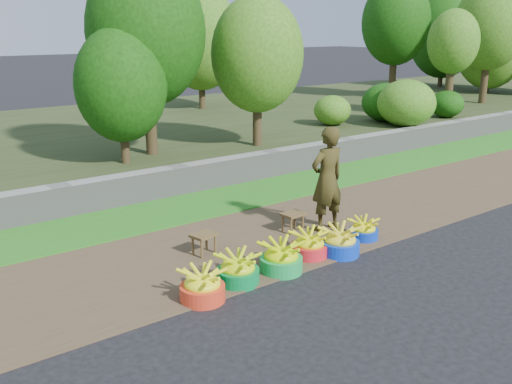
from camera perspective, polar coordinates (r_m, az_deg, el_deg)
ground_plane at (r=7.77m, az=7.48°, el=-7.13°), size 120.00×120.00×0.00m
dirt_shoulder at (r=8.63m, az=1.68°, el=-4.48°), size 80.00×2.50×0.02m
grass_verge at (r=10.18m, az=-5.35°, el=-1.21°), size 80.00×1.50×0.04m
retaining_wall at (r=10.81m, az=-7.76°, el=1.17°), size 80.00×0.35×0.55m
earth_bank at (r=15.19m, az=-16.92°, el=4.90°), size 80.00×10.00×0.50m
vegetation at (r=15.58m, az=-4.00°, el=14.97°), size 37.13×8.15×4.55m
basin_a at (r=6.70m, az=-5.39°, el=-9.38°), size 0.53×0.53×0.40m
basin_b at (r=7.08m, az=-1.83°, el=-7.80°), size 0.54×0.54×0.40m
basin_c at (r=7.41m, az=2.53°, el=-6.62°), size 0.56×0.56×0.42m
basin_d at (r=7.89m, az=5.34°, el=-5.32°), size 0.52×0.52×0.38m
basin_e at (r=8.02m, az=8.39°, el=-4.97°), size 0.55×0.55×0.41m
basin_f at (r=8.64m, az=10.69°, el=-3.76°), size 0.44×0.44×0.33m
stool_left at (r=7.92m, az=-5.24°, el=-4.58°), size 0.38×0.32×0.30m
stool_right at (r=8.76m, az=3.71°, el=-2.48°), size 0.36×0.28×0.30m
vendor_woman at (r=8.72m, az=7.12°, el=1.28°), size 0.61×0.41×1.62m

